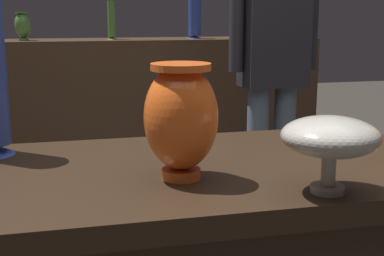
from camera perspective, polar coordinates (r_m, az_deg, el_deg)
back_display_shelf at (r=3.46m, az=-8.22°, el=1.08°), size 2.60×0.40×0.99m
vase_centerpiece at (r=1.13m, az=-1.17°, el=1.17°), size 0.16×0.16×0.25m
vase_tall_behind at (r=1.08m, az=14.44°, el=-1.06°), size 0.19×0.19×0.15m
shelf_vase_right at (r=3.46m, az=0.29°, el=11.47°), size 0.09×0.09×0.25m
shelf_vase_center at (r=3.38m, az=-8.50°, el=11.13°), size 0.07×0.07×0.23m
shelf_vase_far_right at (r=3.70m, az=7.93°, el=10.78°), size 0.09×0.09×0.15m
shelf_vase_left at (r=3.34m, az=-17.50°, el=10.36°), size 0.09×0.09×0.17m
visitor_near_right at (r=2.71m, az=8.65°, el=7.57°), size 0.47×0.20×1.60m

